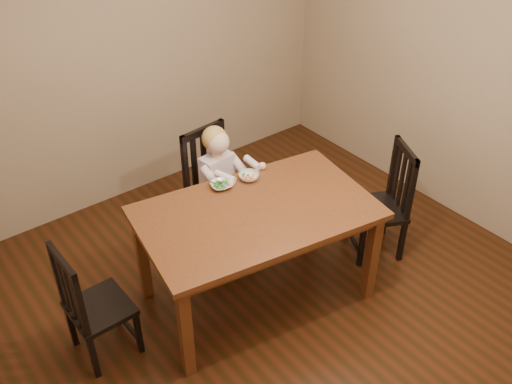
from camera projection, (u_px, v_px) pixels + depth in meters
room at (283, 146)px, 3.67m from camera, size 4.01×4.01×2.71m
dining_table at (257, 221)px, 4.03m from camera, size 1.78×1.24×0.82m
chair_child at (216, 191)px, 4.73m from camera, size 0.49×0.48×1.04m
chair_left at (92, 306)px, 3.74m from camera, size 0.39×0.41×0.94m
chair_right at (384, 203)px, 4.64m from camera, size 0.55×0.56×0.98m
toddler at (219, 178)px, 4.61m from camera, size 0.40×0.47×0.60m
bowl_peas at (221, 185)px, 4.20m from camera, size 0.19×0.19×0.04m
bowl_veg at (249, 177)px, 4.28m from camera, size 0.17×0.17×0.05m
fork at (217, 185)px, 4.15m from camera, size 0.09×0.10×0.05m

